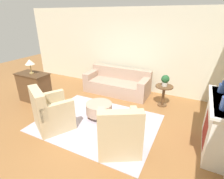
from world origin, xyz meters
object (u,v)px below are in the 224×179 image
object	(u,v)px
ottoman_table	(99,108)
couch	(117,84)
vase_mantel_near	(222,88)
potted_plant_on_side_table	(165,80)
armchair_right	(119,134)
armchair_left	(51,113)
table_lamp	(30,62)
side_table	(164,92)
dresser	(34,87)

from	to	relation	value
ottoman_table	couch	bearing A→B (deg)	98.90
ottoman_table	vase_mantel_near	distance (m)	2.86
vase_mantel_near	potted_plant_on_side_table	world-z (taller)	vase_mantel_near
armchair_right	vase_mantel_near	size ratio (longest dim) A/B	4.33
vase_mantel_near	potted_plant_on_side_table	bearing A→B (deg)	142.45
couch	vase_mantel_near	distance (m)	3.32
armchair_left	table_lamp	xyz separation A→B (m)	(-1.51, 0.85, 0.86)
armchair_left	vase_mantel_near	distance (m)	3.81
armchair_right	table_lamp	size ratio (longest dim) A/B	2.55
couch	side_table	distance (m)	1.68
couch	vase_mantel_near	size ratio (longest dim) A/B	8.72
ottoman_table	dresser	bearing A→B (deg)	-178.93
couch	armchair_right	distance (m)	2.90
table_lamp	side_table	bearing A→B (deg)	21.92
potted_plant_on_side_table	vase_mantel_near	bearing A→B (deg)	-37.55
armchair_right	potted_plant_on_side_table	distance (m)	2.41
table_lamp	armchair_left	bearing A→B (deg)	-29.48
vase_mantel_near	ottoman_table	bearing A→B (deg)	-170.33
dresser	potted_plant_on_side_table	world-z (taller)	potted_plant_on_side_table
armchair_left	ottoman_table	world-z (taller)	armchair_left
armchair_left	table_lamp	world-z (taller)	table_lamp
armchair_right	ottoman_table	world-z (taller)	armchair_right
couch	ottoman_table	size ratio (longest dim) A/B	3.23
dresser	vase_mantel_near	distance (m)	5.06
ottoman_table	potted_plant_on_side_table	distance (m)	2.07
armchair_right	ottoman_table	size ratio (longest dim) A/B	1.61
armchair_right	potted_plant_on_side_table	size ratio (longest dim) A/B	3.32
couch	side_table	size ratio (longest dim) A/B	3.51
ottoman_table	side_table	world-z (taller)	side_table
table_lamp	couch	bearing A→B (deg)	40.67
armchair_left	potted_plant_on_side_table	xyz separation A→B (m)	(2.19, 2.34, 0.43)
armchair_left	vase_mantel_near	xyz separation A→B (m)	(3.47, 1.35, 0.80)
side_table	potted_plant_on_side_table	world-z (taller)	potted_plant_on_side_table
vase_mantel_near	dresser	bearing A→B (deg)	-174.29
potted_plant_on_side_table	dresser	bearing A→B (deg)	-158.08
armchair_right	potted_plant_on_side_table	world-z (taller)	armchair_right
couch	table_lamp	size ratio (longest dim) A/B	5.14
potted_plant_on_side_table	table_lamp	size ratio (longest dim) A/B	0.77
ottoman_table	vase_mantel_near	size ratio (longest dim) A/B	2.70
side_table	table_lamp	distance (m)	4.07
vase_mantel_near	table_lamp	world-z (taller)	table_lamp
armchair_left	side_table	xyz separation A→B (m)	(2.19, 2.34, 0.04)
couch	side_table	xyz separation A→B (m)	(1.65, -0.27, 0.12)
armchair_left	table_lamp	bearing A→B (deg)	150.52
armchair_left	side_table	bearing A→B (deg)	46.94
side_table	dresser	bearing A→B (deg)	-158.08
armchair_right	side_table	size ratio (longest dim) A/B	1.74
armchair_left	table_lamp	distance (m)	1.94
armchair_left	armchair_right	world-z (taller)	same
potted_plant_on_side_table	table_lamp	bearing A→B (deg)	-158.08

